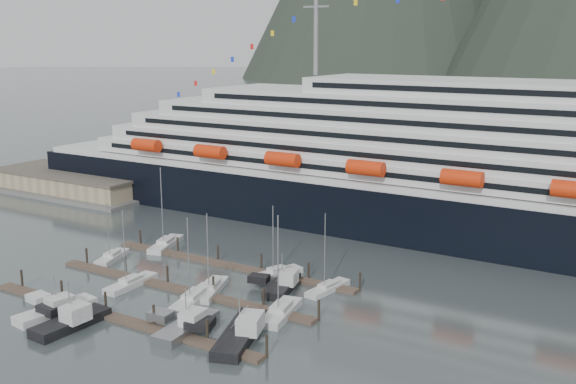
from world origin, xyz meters
name	(u,v)px	position (x,y,z in m)	size (l,w,h in m)	color
ground	(191,303)	(0.00, 0.00, 0.00)	(1600.00, 1600.00, 0.00)	#4B5759
cruise_ship	(501,179)	(30.03, 54.94, 12.04)	(210.00, 30.40, 50.30)	black
warehouse	(74,184)	(-72.00, 42.00, 2.25)	(46.00, 20.00, 5.80)	#595956
dock_near	(117,317)	(-4.93, -9.95, 0.31)	(48.18, 2.28, 3.20)	#4D3D31
dock_mid	(179,288)	(-4.93, 3.05, 0.31)	(48.18, 2.28, 3.20)	#4D3D31
dock_far	(229,265)	(-4.93, 16.05, 0.31)	(48.18, 2.28, 3.20)	#4D3D31
sailboat_a	(112,257)	(-24.52, 8.44, 0.40)	(4.78, 8.72, 10.79)	#B8B8B8
sailboat_b	(131,284)	(-12.39, 0.49, 0.41)	(2.78, 9.85, 12.91)	#B8B8B8
sailboat_c	(211,290)	(-0.11, 4.89, 0.42)	(5.87, 10.27, 13.12)	#B8B8B8
sailboat_d	(193,299)	(0.11, 0.46, 0.42)	(5.21, 11.79, 13.52)	#B8B8B8
sailboat_e	(166,244)	(-21.56, 19.06, 0.44)	(5.81, 10.95, 15.65)	#B8B8B8
sailboat_f	(277,274)	(4.67, 16.30, 0.41)	(5.52, 9.03, 12.35)	#B8B8B8
sailboat_g	(328,288)	(14.78, 14.67, 0.40)	(3.43, 9.20, 12.76)	#B8B8B8
sailboat_h	(281,313)	(13.73, 2.75, 0.45)	(4.85, 10.52, 15.24)	#B8B8B8
trawler_a	(55,309)	(-13.40, -13.18, 0.83)	(8.64, 11.89, 6.31)	#B8B8B8
trawler_b	(70,321)	(-8.31, -14.99, 0.91)	(8.50, 11.15, 7.14)	black
trawler_c	(239,332)	(12.98, -6.28, 0.91)	(11.19, 14.47, 7.19)	black
trawler_d	(186,325)	(5.72, -8.01, 0.86)	(8.33, 11.24, 6.55)	gray
trawler_e	(281,285)	(8.49, 11.38, 0.84)	(8.21, 10.42, 6.41)	black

